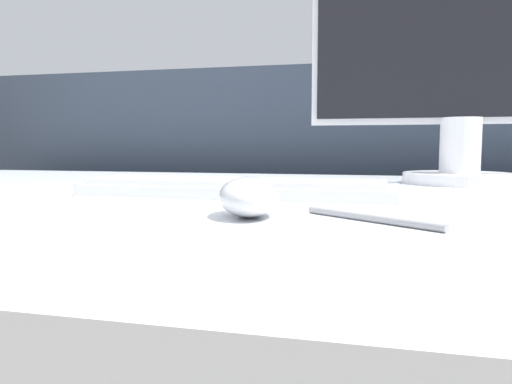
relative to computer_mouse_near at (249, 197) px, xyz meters
name	(u,v)px	position (x,y,z in m)	size (l,w,h in m)	color
partition_panel	(350,254)	(0.05, 0.87, -0.24)	(5.00, 0.03, 1.02)	#333D4C
computer_mouse_near	(249,197)	(0.00, 0.00, 0.00)	(0.09, 0.11, 0.04)	silver
keyboard	(234,188)	(-0.07, 0.19, -0.01)	(0.45, 0.12, 0.02)	white
monitor	(464,44)	(0.27, 0.52, 0.24)	(0.56, 0.21, 0.49)	white
pen	(370,218)	(0.12, -0.01, -0.02)	(0.13, 0.10, 0.01)	#99999E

